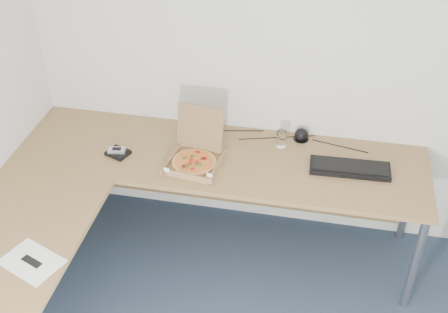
% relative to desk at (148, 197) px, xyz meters
% --- Properties ---
extents(room_shell, '(3.50, 3.50, 2.50)m').
position_rel_desk_xyz_m(room_shell, '(0.82, -0.97, 0.55)').
color(room_shell, silver).
rests_on(room_shell, ground).
extents(desk, '(2.50, 2.20, 0.73)m').
position_rel_desk_xyz_m(desk, '(0.00, 0.00, 0.00)').
color(desk, olive).
rests_on(desk, ground).
extents(pizza_box, '(0.29, 0.34, 0.30)m').
position_rel_desk_xyz_m(pizza_box, '(0.19, 0.32, 0.07)').
color(pizza_box, '#9E7347').
rests_on(pizza_box, desk).
extents(drinking_glass, '(0.06, 0.06, 0.11)m').
position_rel_desk_xyz_m(drinking_glass, '(0.68, 0.61, 0.08)').
color(drinking_glass, white).
rests_on(drinking_glass, desk).
extents(keyboard, '(0.47, 0.18, 0.03)m').
position_rel_desk_xyz_m(keyboard, '(1.10, 0.44, 0.04)').
color(keyboard, black).
rests_on(keyboard, desk).
extents(wallet, '(0.16, 0.15, 0.02)m').
position_rel_desk_xyz_m(wallet, '(-0.29, 0.32, 0.04)').
color(wallet, black).
rests_on(wallet, desk).
extents(phone, '(0.11, 0.07, 0.02)m').
position_rel_desk_xyz_m(phone, '(-0.29, 0.32, 0.06)').
color(phone, '#B2B5BA').
rests_on(phone, wallet).
extents(paper_sheet, '(0.34, 0.30, 0.00)m').
position_rel_desk_xyz_m(paper_sheet, '(-0.40, -0.61, 0.03)').
color(paper_sheet, white).
rests_on(paper_sheet, desk).
extents(dome_speaker, '(0.10, 0.10, 0.08)m').
position_rel_desk_xyz_m(dome_speaker, '(0.79, 0.71, 0.07)').
color(dome_speaker, black).
rests_on(dome_speaker, desk).
extents(cable_bundle, '(0.53, 0.11, 0.01)m').
position_rel_desk_xyz_m(cable_bundle, '(0.64, 0.69, 0.03)').
color(cable_bundle, black).
rests_on(cable_bundle, desk).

